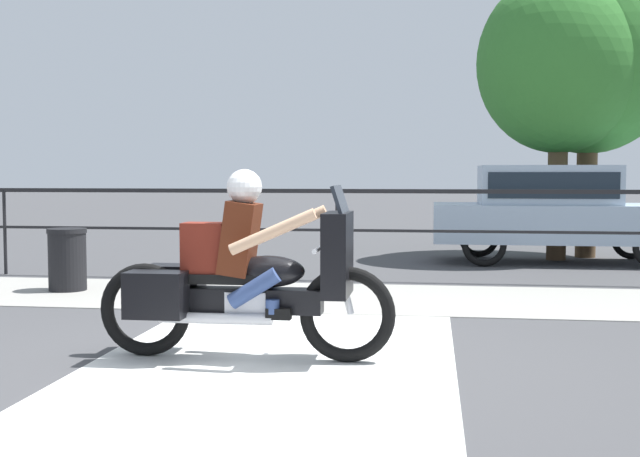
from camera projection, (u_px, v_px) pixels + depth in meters
name	position (u px, v px, depth m)	size (l,w,h in m)	color
ground_plane	(265.00, 360.00, 6.59)	(120.00, 120.00, 0.00)	#424244
sidewalk_band	(322.00, 297.00, 9.95)	(44.00, 2.40, 0.01)	#99968E
crosswalk_band	(270.00, 366.00, 6.38)	(2.94, 6.00, 0.01)	silver
fence_railing	(337.00, 209.00, 11.47)	(36.00, 0.05, 1.32)	black
motorcycle	(244.00, 276.00, 6.59)	(2.49, 0.76, 1.57)	black
parked_car	(556.00, 207.00, 13.75)	(4.36, 1.68, 1.67)	#9EB2C6
trash_bin	(67.00, 260.00, 10.46)	(0.51, 0.51, 0.82)	black
tree_behind_sign	(589.00, 56.00, 14.47)	(3.25, 3.25, 5.47)	brown
tree_behind_car	(560.00, 64.00, 14.05)	(2.88, 2.88, 5.07)	brown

